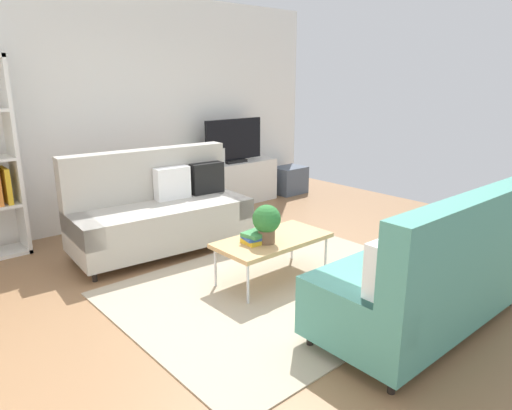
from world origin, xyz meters
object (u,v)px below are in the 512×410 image
Objects in this scene: table_book_0 at (256,240)px; couch_green at (430,275)px; tv at (234,141)px; storage_trunk at (289,180)px; bottle_1 at (218,157)px; coffee_table at (273,241)px; potted_plant at (267,221)px; tv_console at (234,183)px; bottle_2 at (223,156)px; couch_beige at (160,211)px; bottle_0 at (212,160)px; vase_0 at (199,160)px.

couch_green is at bearing -71.79° from table_book_0.
table_book_0 is (-1.63, -2.36, -0.51)m from tv.
storage_trunk is 2.19× the size of bottle_1.
coffee_table is 3.09× the size of potted_plant.
tv_console is at bearing 55.59° from table_book_0.
bottle_2 is at bearing 58.93° from table_book_0.
couch_beige is at bearing -152.31° from tv.
storage_trunk is 1.43m from bottle_2.
bottle_2 is (1.22, 2.35, 0.37)m from coffee_table.
couch_beige is at bearing -146.24° from bottle_0.
couch_green is 8.05× the size of bottle_2.
couch_beige is 5.52× the size of potted_plant.
couch_beige is at bearing -163.33° from storage_trunk.
tv_console is 5.89× the size of bottle_1.
vase_0 reaches higher than tv_console.
bottle_2 reaches higher than tv_console.
couch_green is 1.91× the size of tv.
bottle_0 reaches higher than table_book_0.
bottle_0 is at bearing -141.44° from couch_beige.
storage_trunk is 2.80× the size of vase_0.
couch_green is at bearing -98.45° from vase_0.
potted_plant is at bearing -158.13° from coffee_table.
storage_trunk is at bearing -2.26° from bottle_0.
bottle_2 is (0.10, 0.00, -0.00)m from bottle_1.
coffee_table is (0.38, -1.42, -0.05)m from couch_beige.
bottle_1 and bottle_2 have the same top height.
tv is 0.48m from bottle_0.
storage_trunk reaches higher than coffee_table.
table_book_0 is 2.66m from vase_0.
coffee_table is at bearing -115.48° from bottle_1.
tv is 0.62m from vase_0.
bottle_2 is at bearing 62.59° from coffee_table.
bottle_2 reaches higher than storage_trunk.
potted_plant is 2.76m from bottle_2.
bottle_2 reaches higher than potted_plant.
bottle_0 is 0.11m from bottle_1.
coffee_table is 2.12× the size of storage_trunk.
bottle_0 is at bearing 180.00° from bottle_1.
potted_plant is at bearing 107.37° from couch_green.
potted_plant is at bearing -47.46° from table_book_0.
tv is at bearing -147.51° from couch_beige.
storage_trunk is 1.60m from bottle_0.
couch_green is 3.90m from bottle_2.
bottle_1 is (1.50, 0.93, 0.31)m from couch_beige.
bottle_2 is (1.35, 2.40, 0.14)m from potted_plant.
vase_0 is 0.78× the size of bottle_2.
storage_trunk is at bearing -158.53° from couch_beige.
bottle_1 is at bearing 0.00° from bottle_0.
tv is at bearing 3.59° from bottle_1.
bottle_1 is (1.12, 2.35, 0.37)m from coffee_table.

